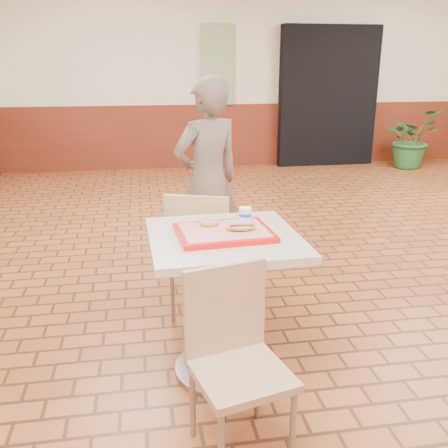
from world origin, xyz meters
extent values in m
cube|color=brown|center=(0.00, 0.00, 0.00)|extent=(8.00, 10.00, 0.01)
cube|color=beige|center=(0.00, 5.00, 1.50)|extent=(8.00, 0.01, 3.00)
cube|color=#5F2312|center=(0.00, 4.98, 0.50)|extent=(8.00, 0.04, 1.00)
cube|color=black|center=(1.20, 4.88, 1.10)|extent=(1.60, 0.22, 2.20)
cube|color=gray|center=(-0.60, 4.94, 1.60)|extent=(0.50, 0.03, 1.20)
cube|color=#C4B09E|center=(-1.44, -0.68, 0.78)|extent=(0.76, 0.76, 0.04)
cylinder|color=gray|center=(-1.44, -0.68, 0.38)|extent=(0.08, 0.08, 0.76)
cylinder|color=gray|center=(-1.44, -0.68, 0.02)|extent=(0.55, 0.55, 0.03)
cube|color=tan|center=(-1.47, -1.28, 0.39)|extent=(0.46, 0.46, 0.04)
cube|color=tan|center=(-1.51, -1.12, 0.61)|extent=(0.37, 0.12, 0.41)
cylinder|color=gray|center=(-1.27, -1.40, 0.18)|extent=(0.03, 0.03, 0.37)
cylinder|color=gray|center=(-1.66, -1.17, 0.18)|extent=(0.03, 0.03, 0.37)
cylinder|color=gray|center=(-1.35, -1.09, 0.18)|extent=(0.03, 0.03, 0.37)
cube|color=tan|center=(-1.46, 0.03, 0.41)|extent=(0.51, 0.51, 0.04)
cube|color=tan|center=(-1.52, -0.15, 0.65)|extent=(0.39, 0.16, 0.44)
cylinder|color=gray|center=(-1.24, 0.13, 0.20)|extent=(0.03, 0.03, 0.39)
cylinder|color=gray|center=(-1.57, 0.25, 0.20)|extent=(0.03, 0.03, 0.39)
cylinder|color=gray|center=(-1.35, -0.19, 0.20)|extent=(0.03, 0.03, 0.39)
cylinder|color=gray|center=(-1.68, -0.08, 0.20)|extent=(0.03, 0.03, 0.39)
imported|color=#75655A|center=(-1.35, 0.64, 0.78)|extent=(0.67, 0.57, 1.55)
cube|color=red|center=(-1.44, -0.68, 0.81)|extent=(0.48, 0.37, 0.03)
cube|color=#E18585|center=(-1.44, -0.68, 0.83)|extent=(0.42, 0.32, 0.00)
torus|color=gold|center=(-1.50, -0.58, 0.84)|extent=(0.12, 0.12, 0.03)
ellipsoid|color=#CA893B|center=(-1.35, -0.70, 0.85)|extent=(0.15, 0.08, 0.04)
cube|color=beige|center=(-1.35, -0.70, 0.87)|extent=(0.13, 0.06, 0.01)
ellipsoid|color=#B65619|center=(-1.41, -0.70, 0.84)|extent=(0.04, 0.03, 0.02)
cylinder|color=white|center=(-1.31, -0.58, 0.87)|extent=(0.06, 0.06, 0.08)
cylinder|color=blue|center=(-1.31, -0.58, 0.87)|extent=(0.07, 0.07, 0.02)
imported|color=#27632D|center=(2.46, 4.40, 0.47)|extent=(1.07, 1.01, 0.94)
camera|label=1|loc=(-1.84, -3.04, 1.64)|focal=40.00mm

